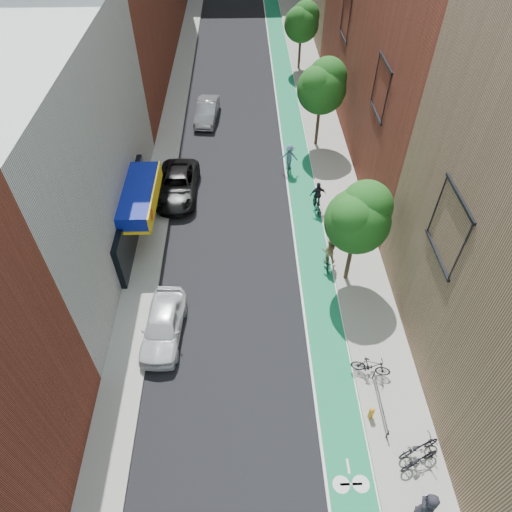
{
  "coord_description": "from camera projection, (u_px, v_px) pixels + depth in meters",
  "views": [
    {
      "loc": [
        -0.02,
        -7.11,
        19.57
      ],
      "look_at": [
        0.52,
        10.51,
        1.5
      ],
      "focal_mm": 32.0,
      "sensor_mm": 36.0,
      "label": 1
    }
  ],
  "objects": [
    {
      "name": "ground",
      "position": [
        251.0,
        462.0,
        18.97
      ],
      "size": [
        160.0,
        160.0,
        0.0
      ],
      "primitive_type": "plane",
      "color": "black",
      "rests_on": "ground"
    },
    {
      "name": "bike_lane",
      "position": [
        293.0,
        132.0,
        37.2
      ],
      "size": [
        2.0,
        68.0,
        0.01
      ],
      "primitive_type": "cube",
      "color": "#14734E",
      "rests_on": "ground"
    },
    {
      "name": "sidewalk_left",
      "position": [
        170.0,
        134.0,
        36.94
      ],
      "size": [
        2.0,
        68.0,
        0.15
      ],
      "primitive_type": "cube",
      "color": "gray",
      "rests_on": "ground"
    },
    {
      "name": "sidewalk_right",
      "position": [
        323.0,
        131.0,
        37.2
      ],
      "size": [
        3.0,
        68.0,
        0.15
      ],
      "primitive_type": "cube",
      "color": "gray",
      "rests_on": "ground"
    },
    {
      "name": "building_left_white",
      "position": [
        38.0,
        155.0,
        24.21
      ],
      "size": [
        8.0,
        20.0,
        12.0
      ],
      "primitive_type": "cube",
      "color": "silver",
      "rests_on": "ground"
    },
    {
      "name": "tree_near",
      "position": [
        359.0,
        217.0,
        22.75
      ],
      "size": [
        3.4,
        3.36,
        6.42
      ],
      "color": "#332619",
      "rests_on": "ground"
    },
    {
      "name": "tree_mid",
      "position": [
        322.0,
        85.0,
        32.36
      ],
      "size": [
        3.55,
        3.53,
        6.74
      ],
      "color": "#332619",
      "rests_on": "ground"
    },
    {
      "name": "tree_far",
      "position": [
        302.0,
        21.0,
        42.41
      ],
      "size": [
        3.3,
        3.25,
        6.21
      ],
      "color": "#332619",
      "rests_on": "ground"
    },
    {
      "name": "parked_car_white",
      "position": [
        163.0,
        325.0,
        22.84
      ],
      "size": [
        2.16,
        4.77,
        1.59
      ],
      "primitive_type": "imported",
      "rotation": [
        0.0,
        0.0,
        -0.06
      ],
      "color": "silver",
      "rests_on": "ground"
    },
    {
      "name": "parked_car_black",
      "position": [
        177.0,
        185.0,
        30.92
      ],
      "size": [
        2.77,
        5.77,
        1.59
      ],
      "primitive_type": "imported",
      "rotation": [
        0.0,
        0.0,
        -0.03
      ],
      "color": "black",
      "rests_on": "ground"
    },
    {
      "name": "parked_car_silver",
      "position": [
        207.0,
        111.0,
        38.09
      ],
      "size": [
        2.07,
        4.81,
        1.54
      ],
      "primitive_type": "imported",
      "rotation": [
        0.0,
        0.0,
        -0.1
      ],
      "color": "gray",
      "rests_on": "ground"
    },
    {
      "name": "cyclist_lane_near",
      "position": [
        329.0,
        254.0,
        26.11
      ],
      "size": [
        0.95,
        1.54,
        2.11
      ],
      "rotation": [
        0.0,
        0.0,
        2.98
      ],
      "color": "black",
      "rests_on": "ground"
    },
    {
      "name": "cyclist_lane_mid",
      "position": [
        317.0,
        200.0,
        29.74
      ],
      "size": [
        1.12,
        1.92,
        2.17
      ],
      "rotation": [
        0.0,
        0.0,
        3.28
      ],
      "color": "black",
      "rests_on": "ground"
    },
    {
      "name": "cyclist_lane_far",
      "position": [
        289.0,
        159.0,
        32.67
      ],
      "size": [
        1.3,
        1.58,
        2.2
      ],
      "rotation": [
        0.0,
        0.0,
        2.95
      ],
      "color": "black",
      "rests_on": "ground"
    },
    {
      "name": "parked_bike_near",
      "position": [
        419.0,
        447.0,
        18.76
      ],
      "size": [
        2.01,
        1.29,
        1.0
      ],
      "primitive_type": "imported",
      "rotation": [
        0.0,
        0.0,
        1.93
      ],
      "color": "black",
      "rests_on": "sidewalk_right"
    },
    {
      "name": "parked_bike_mid",
      "position": [
        371.0,
        366.0,
        21.31
      ],
      "size": [
        1.93,
        1.03,
        1.12
      ],
      "primitive_type": "imported",
      "rotation": [
        0.0,
        0.0,
        1.28
      ],
      "color": "black",
      "rests_on": "sidewalk_right"
    },
    {
      "name": "parked_bike_far",
      "position": [
        419.0,
        459.0,
        18.43
      ],
      "size": [
        1.91,
        1.29,
        0.95
      ],
      "primitive_type": "imported",
      "rotation": [
        0.0,
        0.0,
        1.97
      ],
      "color": "black",
      "rests_on": "sidewalk_right"
    },
    {
      "name": "pedestrian",
      "position": [
        427.0,
        507.0,
        16.77
      ],
      "size": [
        0.9,
        1.08,
        1.89
      ],
      "primitive_type": "imported",
      "rotation": [
        0.0,
        0.0,
        -1.96
      ],
      "color": "black",
      "rests_on": "sidewalk_right"
    },
    {
      "name": "fire_hydrant",
      "position": [
        371.0,
        413.0,
        19.92
      ],
      "size": [
        0.24,
        0.24,
        0.7
      ],
      "color": "orange",
      "rests_on": "sidewalk_right"
    }
  ]
}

